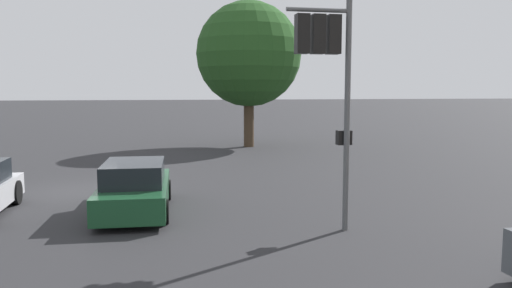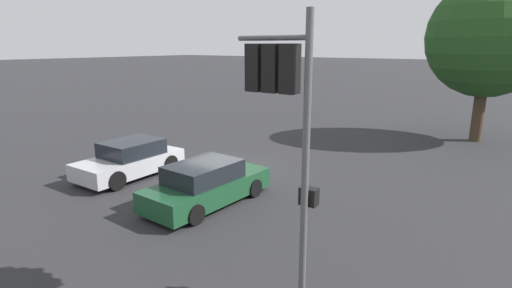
# 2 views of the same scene
# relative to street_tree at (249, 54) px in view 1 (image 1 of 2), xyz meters

# --- Properties ---
(ground_plane) EXTENTS (300.00, 300.00, 0.00)m
(ground_plane) POSITION_rel_street_tree_xyz_m (11.97, -8.07, -5.48)
(ground_plane) COLOR #28282B
(street_tree) EXTENTS (6.19, 6.19, 8.60)m
(street_tree) POSITION_rel_street_tree_xyz_m (0.00, 0.00, 0.00)
(street_tree) COLOR #423323
(street_tree) RESTS_ON ground_plane
(traffic_signal) EXTENTS (0.57, 1.69, 5.74)m
(traffic_signal) POSITION_rel_street_tree_xyz_m (18.04, -1.43, -1.37)
(traffic_signal) COLOR #515456
(traffic_signal) RESTS_ON ground_plane
(crossing_car_1) EXTENTS (4.61, 2.06, 1.44)m
(crossing_car_1) POSITION_rel_street_tree_xyz_m (15.24, -6.01, -4.81)
(crossing_car_1) COLOR #194728
(crossing_car_1) RESTS_ON ground_plane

